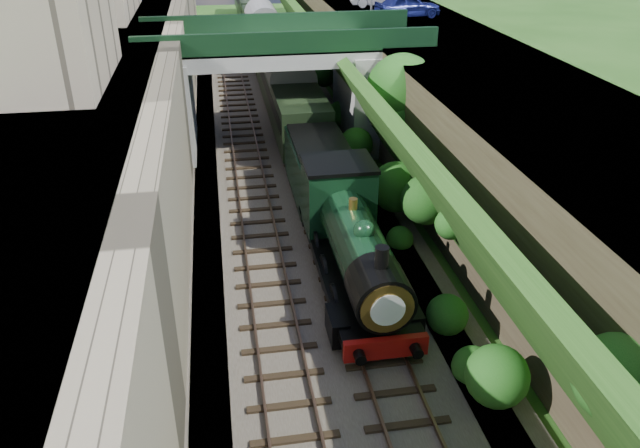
# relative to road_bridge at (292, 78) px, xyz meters

# --- Properties ---
(trackbed) EXTENTS (10.00, 90.00, 0.20)m
(trackbed) POSITION_rel_road_bridge_xyz_m (-0.94, -4.00, -3.98)
(trackbed) COLOR #473F38
(trackbed) RESTS_ON ground
(retaining_wall) EXTENTS (1.00, 90.00, 7.00)m
(retaining_wall) POSITION_rel_road_bridge_xyz_m (-6.44, -4.00, -0.58)
(retaining_wall) COLOR #756B56
(retaining_wall) RESTS_ON ground
(street_plateau_left) EXTENTS (6.00, 90.00, 7.00)m
(street_plateau_left) POSITION_rel_road_bridge_xyz_m (-9.94, -4.00, -0.58)
(street_plateau_left) COLOR #262628
(street_plateau_left) RESTS_ON ground
(street_plateau_right) EXTENTS (8.00, 90.00, 6.25)m
(street_plateau_right) POSITION_rel_road_bridge_xyz_m (8.56, -4.00, -0.95)
(street_plateau_right) COLOR #262628
(street_plateau_right) RESTS_ON ground
(embankment_slope) EXTENTS (4.45, 90.00, 6.36)m
(embankment_slope) POSITION_rel_road_bridge_xyz_m (4.00, -6.75, -1.40)
(embankment_slope) COLOR #1E4714
(embankment_slope) RESTS_ON ground
(track_left) EXTENTS (2.50, 90.00, 0.20)m
(track_left) POSITION_rel_road_bridge_xyz_m (-2.94, -4.00, -3.83)
(track_left) COLOR black
(track_left) RESTS_ON trackbed
(track_right) EXTENTS (2.50, 90.00, 0.20)m
(track_right) POSITION_rel_road_bridge_xyz_m (0.26, -4.00, -3.83)
(track_right) COLOR black
(track_right) RESTS_ON trackbed
(road_bridge) EXTENTS (16.00, 6.40, 7.25)m
(road_bridge) POSITION_rel_road_bridge_xyz_m (0.00, 0.00, 0.00)
(road_bridge) COLOR gray
(road_bridge) RESTS_ON ground
(building_near) EXTENTS (4.00, 8.00, 4.00)m
(building_near) POSITION_rel_road_bridge_xyz_m (-10.44, -10.00, 4.92)
(building_near) COLOR gray
(building_near) RESTS_ON street_plateau_left
(tree) EXTENTS (3.60, 3.80, 6.60)m
(tree) POSITION_rel_road_bridge_xyz_m (4.97, -5.66, 0.57)
(tree) COLOR black
(tree) RESTS_ON ground
(car_blue) EXTENTS (4.58, 2.43, 1.49)m
(car_blue) POSITION_rel_road_bridge_xyz_m (8.51, 5.89, 2.92)
(car_blue) COLOR navy
(car_blue) RESTS_ON street_plateau_right
(locomotive) EXTENTS (3.10, 10.22, 3.83)m
(locomotive) POSITION_rel_road_bridge_xyz_m (0.26, -15.82, -2.18)
(locomotive) COLOR black
(locomotive) RESTS_ON trackbed
(tender) EXTENTS (2.70, 6.00, 3.05)m
(tender) POSITION_rel_road_bridge_xyz_m (0.26, -8.46, -2.46)
(tender) COLOR black
(tender) RESTS_ON trackbed
(coach_front) EXTENTS (2.90, 18.00, 3.70)m
(coach_front) POSITION_rel_road_bridge_xyz_m (0.26, 4.14, -2.03)
(coach_front) COLOR black
(coach_front) RESTS_ON trackbed
(coach_middle) EXTENTS (2.90, 18.00, 3.70)m
(coach_middle) POSITION_rel_road_bridge_xyz_m (0.26, 22.94, -2.03)
(coach_middle) COLOR black
(coach_middle) RESTS_ON trackbed
(coach_rear) EXTENTS (2.90, 18.00, 3.70)m
(coach_rear) POSITION_rel_road_bridge_xyz_m (0.26, 41.74, -2.03)
(coach_rear) COLOR black
(coach_rear) RESTS_ON trackbed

